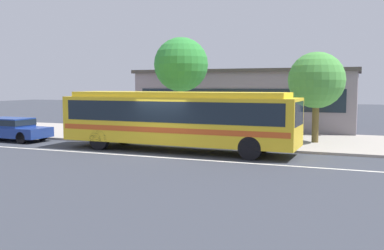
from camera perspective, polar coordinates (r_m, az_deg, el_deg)
ground_plane at (r=19.80m, az=-4.02°, el=-3.86°), size 120.00×120.00×0.00m
sidewalk_slab at (r=25.79m, az=2.20°, el=-1.61°), size 60.00×8.00×0.12m
lane_stripe_center at (r=19.09m, az=-5.05°, el=-4.20°), size 56.00×0.16×0.01m
transit_bus at (r=20.56m, az=-1.92°, el=1.09°), size 11.47×2.84×2.82m
sedan_behind_bus at (r=26.63m, az=-22.71°, el=-0.35°), size 4.46×1.94×1.29m
pedestrian_waiting_near_sign at (r=21.88m, az=10.06°, el=-0.17°), size 0.34×0.34×1.68m
bus_stop_sign at (r=21.06m, az=10.55°, el=1.03°), size 0.10×0.44×2.32m
street_tree_near_stop at (r=25.51m, az=-1.45°, el=7.91°), size 3.16×3.16×5.81m
street_tree_mid_block at (r=23.72m, az=16.06°, el=5.64°), size 2.96×2.96×4.76m
station_building at (r=31.69m, az=7.25°, el=3.37°), size 15.39×6.52×4.23m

